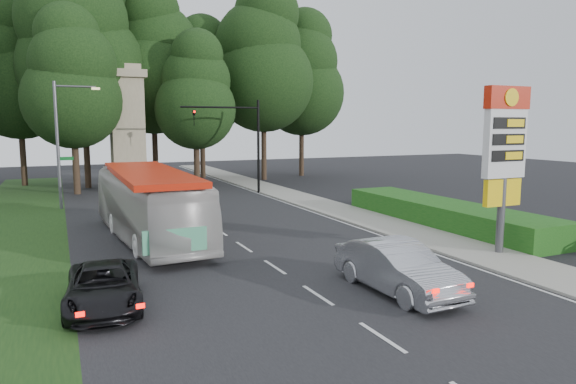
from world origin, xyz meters
name	(u,v)px	position (x,y,z in m)	size (l,w,h in m)	color
ground	(325,301)	(0.00, 0.00, 0.00)	(120.00, 120.00, 0.00)	black
road_surface	(215,228)	(0.00, 12.00, 0.01)	(14.00, 80.00, 0.02)	black
sidewalk_right	(356,216)	(8.50, 12.00, 0.06)	(3.00, 80.00, 0.12)	gray
grass_verge_left	(16,223)	(-9.50, 18.00, 0.01)	(5.00, 50.00, 0.02)	#193814
hedge	(444,214)	(11.50, 8.00, 0.60)	(3.00, 14.00, 1.20)	#164C14
gas_station_pylon	(505,147)	(9.20, 1.99, 4.45)	(2.10, 0.45, 6.85)	#59595E
traffic_signal_mast	(242,133)	(5.68, 24.00, 4.67)	(6.10, 0.35, 7.20)	black
streetlight_signs	(61,139)	(-6.99, 22.01, 4.44)	(2.75, 0.98, 8.00)	#59595E
monument	(127,127)	(-2.00, 30.00, 5.10)	(3.00, 3.00, 10.05)	gray
tree_west_near	(17,69)	(-10.00, 37.00, 10.02)	(8.40, 8.40, 16.50)	#2D2116
tree_center_left	(81,42)	(-5.00, 33.00, 12.02)	(10.08, 10.08, 19.80)	#2D2116
tree_center_right	(152,61)	(1.00, 35.00, 11.02)	(9.24, 9.24, 18.15)	#2D2116
tree_east_near	(201,80)	(6.00, 37.00, 9.68)	(8.12, 8.12, 15.95)	#2D2116
tree_east_mid	(263,60)	(11.00, 33.00, 11.35)	(9.52, 9.52, 18.70)	#2D2116
tree_far_east	(302,75)	(16.00, 35.00, 10.35)	(8.68, 8.68, 17.05)	#2D2116
tree_monument_left	(71,79)	(-6.00, 29.00, 8.68)	(7.28, 7.28, 14.30)	#2D2116
tree_monument_right	(195,92)	(3.50, 29.50, 8.01)	(6.72, 6.72, 13.20)	#2D2116
transit_bus	(149,205)	(-3.50, 10.68, 1.63)	(2.73, 11.68, 3.25)	beige
sedan_silver	(397,268)	(2.47, -0.23, 0.82)	(1.73, 4.97, 1.64)	#B1B2B9
suv_charcoal	(103,287)	(-6.20, 2.21, 0.63)	(2.07, 4.50, 1.25)	black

